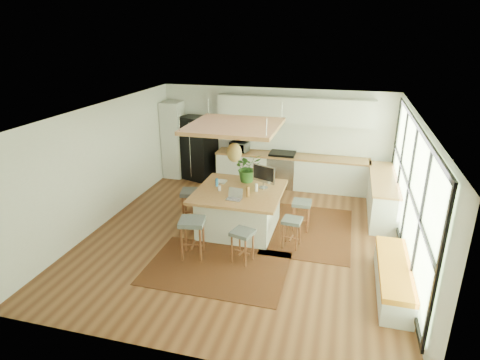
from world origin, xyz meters
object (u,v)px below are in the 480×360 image
(monitor, at_px, (264,177))
(stool_right_front, at_px, (292,231))
(stool_right_back, at_px, (301,215))
(island, at_px, (239,210))
(island_plant, at_px, (248,171))
(microwave, at_px, (240,146))
(fridge, at_px, (199,148))
(laptop, at_px, (234,194))
(stool_left_side, at_px, (192,207))
(stool_near_right, at_px, (242,245))
(stool_near_left, at_px, (193,240))

(monitor, bearing_deg, stool_right_front, -22.57)
(stool_right_back, height_order, monitor, monitor)
(island, relative_size, stool_right_back, 2.73)
(island, relative_size, island_plant, 2.79)
(stool_right_front, relative_size, microwave, 1.25)
(fridge, xyz_separation_m, monitor, (2.49, -2.60, 0.26))
(island, bearing_deg, island_plant, 85.84)
(island, bearing_deg, monitor, 30.28)
(island, distance_m, laptop, 0.78)
(fridge, relative_size, island_plant, 2.80)
(stool_left_side, relative_size, island_plant, 1.17)
(island, xyz_separation_m, stool_right_front, (1.23, -0.49, -0.11))
(stool_right_front, height_order, monitor, monitor)
(microwave, bearing_deg, stool_near_right, -64.70)
(stool_right_front, distance_m, stool_right_back, 0.83)
(microwave, relative_size, island_plant, 0.76)
(island, relative_size, monitor, 3.26)
(fridge, height_order, stool_near_right, fridge)
(stool_right_front, bearing_deg, island_plant, 137.83)
(stool_left_side, relative_size, monitor, 1.36)
(stool_near_left, xyz_separation_m, monitor, (1.05, 1.63, 0.83))
(fridge, height_order, island_plant, fridge)
(stool_right_back, xyz_separation_m, stool_left_side, (-2.48, -0.26, 0.00))
(stool_near_left, bearing_deg, laptop, 54.74)
(island, xyz_separation_m, monitor, (0.48, 0.28, 0.72))
(stool_near_right, height_order, microwave, microwave)
(stool_near_right, bearing_deg, stool_right_back, 60.47)
(island, bearing_deg, stool_near_right, -72.22)
(island, height_order, island_plant, island_plant)
(island_plant, bearing_deg, fridge, 131.88)
(fridge, bearing_deg, stool_right_front, -28.18)
(island_plant, bearing_deg, stool_right_back, -11.20)
(fridge, height_order, microwave, fridge)
(stool_near_right, relative_size, stool_left_side, 0.85)
(stool_right_back, bearing_deg, fridge, 142.69)
(stool_right_back, bearing_deg, island_plant, 168.80)
(island, relative_size, stool_left_side, 2.40)
(stool_right_front, xyz_separation_m, microwave, (-2.00, 3.37, 0.74))
(stool_near_right, xyz_separation_m, monitor, (0.06, 1.57, 0.83))
(island_plant, bearing_deg, microwave, 109.46)
(stool_left_side, bearing_deg, laptop, -26.63)
(fridge, xyz_separation_m, stool_near_left, (1.44, -4.24, -0.57))
(stool_left_side, distance_m, laptop, 1.49)
(stool_near_right, distance_m, microwave, 4.39)
(stool_near_right, relative_size, microwave, 1.30)
(island, bearing_deg, stool_right_front, -21.71)
(fridge, height_order, laptop, fridge)
(stool_right_front, xyz_separation_m, monitor, (-0.76, 0.77, 0.83))
(stool_near_right, relative_size, monitor, 1.16)
(fridge, bearing_deg, microwave, 17.58)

